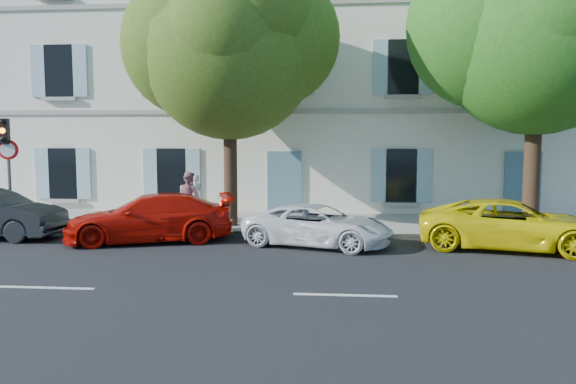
# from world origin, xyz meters

# --- Properties ---
(ground) EXTENTS (90.00, 90.00, 0.00)m
(ground) POSITION_xyz_m (0.00, 0.00, 0.00)
(ground) COLOR black
(sidewalk) EXTENTS (36.00, 4.50, 0.15)m
(sidewalk) POSITION_xyz_m (0.00, 4.45, 0.07)
(sidewalk) COLOR #A09E96
(sidewalk) RESTS_ON ground
(kerb) EXTENTS (36.00, 0.16, 0.16)m
(kerb) POSITION_xyz_m (0.00, 2.28, 0.08)
(kerb) COLOR #9E998E
(kerb) RESTS_ON ground
(building) EXTENTS (28.00, 7.00, 12.00)m
(building) POSITION_xyz_m (0.00, 10.20, 6.00)
(building) COLOR silver
(building) RESTS_ON ground
(car_red_coupe) EXTENTS (5.15, 3.23, 1.39)m
(car_red_coupe) POSITION_xyz_m (-5.59, 1.13, 0.69)
(car_red_coupe) COLOR #B90E05
(car_red_coupe) RESTS_ON ground
(car_white_coupe) EXTENTS (4.53, 3.00, 1.16)m
(car_white_coupe) POSITION_xyz_m (-0.70, 0.91, 0.58)
(car_white_coupe) COLOR white
(car_white_coupe) RESTS_ON ground
(car_yellow_supercar) EXTENTS (5.24, 3.31, 1.35)m
(car_yellow_supercar) POSITION_xyz_m (4.54, 0.89, 0.67)
(car_yellow_supercar) COLOR yellow
(car_yellow_supercar) RESTS_ON ground
(tree_left) EXTENTS (5.57, 5.57, 8.64)m
(tree_left) POSITION_xyz_m (-3.65, 3.40, 5.71)
(tree_left) COLOR #3A2819
(tree_left) RESTS_ON sidewalk
(tree_right) EXTENTS (5.98, 5.98, 9.22)m
(tree_right) POSITION_xyz_m (5.78, 3.22, 6.06)
(tree_right) COLOR #3A2819
(tree_right) RESTS_ON sidewalk
(traffic_light) EXTENTS (0.30, 0.39, 3.47)m
(traffic_light) POSITION_xyz_m (-10.80, 2.59, 2.66)
(traffic_light) COLOR #383A3D
(traffic_light) RESTS_ON sidewalk
(road_sign) EXTENTS (0.64, 0.15, 2.80)m
(road_sign) POSITION_xyz_m (-10.73, 2.61, 2.17)
(road_sign) COLOR #383A3D
(road_sign) RESTS_ON sidewalk
(pedestrian_a) EXTENTS (0.70, 0.61, 1.61)m
(pedestrian_a) POSITION_xyz_m (-5.11, 4.41, 0.95)
(pedestrian_a) COLOR white
(pedestrian_a) RESTS_ON sidewalk
(pedestrian_b) EXTENTS (1.07, 1.06, 1.74)m
(pedestrian_b) POSITION_xyz_m (-5.11, 3.70, 1.02)
(pedestrian_b) COLOR #AF707E
(pedestrian_b) RESTS_ON sidewalk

